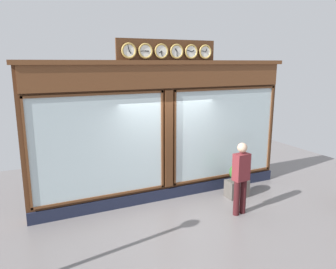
# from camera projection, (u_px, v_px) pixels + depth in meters

# --- Properties ---
(ground_plane) EXTENTS (14.00, 14.00, 0.00)m
(ground_plane) POSITION_uv_depth(u_px,v_px,m) (234.00, 255.00, 5.93)
(ground_plane) COLOR slate
(shop_facade) EXTENTS (6.83, 0.42, 3.94)m
(shop_facade) POSITION_uv_depth(u_px,v_px,m) (166.00, 130.00, 8.13)
(shop_facade) COLOR #4C2B16
(shop_facade) RESTS_ON ground_plane
(pedestrian) EXTENTS (0.38, 0.26, 1.69)m
(pedestrian) POSITION_uv_depth(u_px,v_px,m) (241.00, 176.00, 7.35)
(pedestrian) COLOR #3A1316
(pedestrian) RESTS_ON ground_plane
(planter_box) EXTENTS (0.56, 0.36, 0.45)m
(planter_box) POSITION_uv_depth(u_px,v_px,m) (237.00, 188.00, 8.46)
(planter_box) COLOR #4C4742
(planter_box) RESTS_ON ground_plane
(planter_shrub) EXTENTS (0.43, 0.43, 0.43)m
(planter_shrub) POSITION_uv_depth(u_px,v_px,m) (238.00, 172.00, 8.37)
(planter_shrub) COLOR #285623
(planter_shrub) RESTS_ON planter_box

